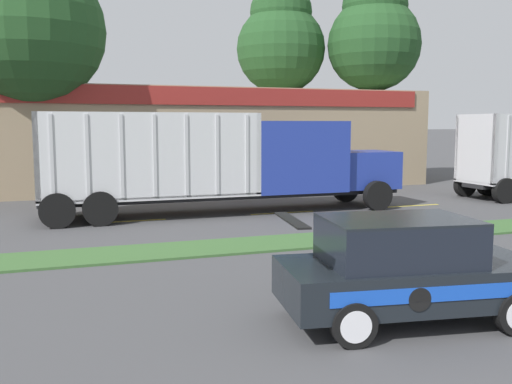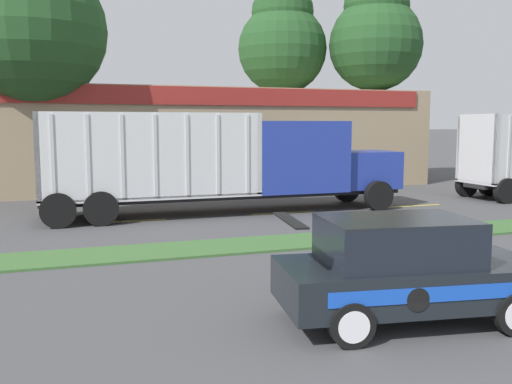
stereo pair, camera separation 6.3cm
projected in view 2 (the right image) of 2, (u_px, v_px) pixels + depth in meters
name	position (u px, v px, depth m)	size (l,w,h in m)	color
grass_verge	(202.00, 248.00, 14.37)	(120.00, 1.80, 0.06)	#3D6633
centre_line_4	(130.00, 221.00, 18.57)	(2.40, 0.14, 0.01)	yellow
centre_line_5	(283.00, 213.00, 20.31)	(2.40, 0.14, 0.01)	yellow
centre_line_6	(413.00, 206.00, 22.05)	(2.40, 0.14, 0.01)	yellow
dump_truck_lead	(263.00, 164.00, 20.56)	(12.94, 2.78, 3.52)	black
rally_car	(405.00, 269.00, 9.02)	(4.35, 2.37, 1.72)	black
store_building_backdrop	(58.00, 138.00, 29.33)	(36.55, 12.10, 4.85)	#9E896B
tree_behind_left	(31.00, 15.00, 23.39)	(6.10, 6.10, 11.59)	brown
tree_behind_centre	(376.00, 36.00, 30.80)	(5.03, 5.03, 11.22)	brown
tree_behind_right	(282.00, 41.00, 31.65)	(4.92, 4.92, 10.99)	brown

